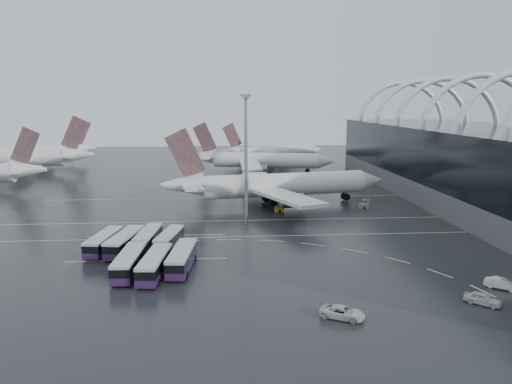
{
  "coord_description": "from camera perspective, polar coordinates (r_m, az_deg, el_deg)",
  "views": [
    {
      "loc": [
        -11.32,
        -100.17,
        27.09
      ],
      "look_at": [
        -2.8,
        10.11,
        7.0
      ],
      "focal_mm": 35.0,
      "sensor_mm": 36.0,
      "label": 1
    }
  ],
  "objects": [
    {
      "name": "bus_row_near_c",
      "position": [
        96.44,
        -12.25,
        -5.19
      ],
      "size": [
        4.18,
        13.06,
        3.16
      ],
      "rotation": [
        0.0,
        0.0,
        1.47
      ],
      "color": "#2F143F",
      "rests_on": "ground"
    },
    {
      "name": "lane_marking_mid",
      "position": [
        115.95,
        1.31,
        -3.22
      ],
      "size": [
        120.0,
        0.25,
        0.01
      ],
      "primitive_type": "cube",
      "color": "silver",
      "rests_on": "ground"
    },
    {
      "name": "bus_bay_line_north",
      "position": [
        104.54,
        -11.27,
        -4.93
      ],
      "size": [
        28.0,
        0.25,
        0.01
      ],
      "primitive_type": "cube",
      "color": "silver",
      "rests_on": "ground"
    },
    {
      "name": "lane_marking_near",
      "position": [
        102.47,
        2.09,
        -5.04
      ],
      "size": [
        120.0,
        0.25,
        0.01
      ],
      "primitive_type": "cube",
      "color": "silver",
      "rests_on": "ground"
    },
    {
      "name": "bus_row_far_c",
      "position": [
        83.23,
        -8.47,
        -7.49
      ],
      "size": [
        4.47,
        13.83,
        3.34
      ],
      "rotation": [
        0.0,
        0.0,
        1.47
      ],
      "color": "#2F143F",
      "rests_on": "ground"
    },
    {
      "name": "bus_row_far_a",
      "position": [
        82.86,
        -14.29,
        -7.78
      ],
      "size": [
        3.74,
        13.67,
        3.33
      ],
      "rotation": [
        0.0,
        0.0,
        1.52
      ],
      "color": "#2F143F",
      "rests_on": "ground"
    },
    {
      "name": "bus_row_near_a",
      "position": [
        96.04,
        -16.97,
        -5.46
      ],
      "size": [
        4.93,
        13.29,
        3.2
      ],
      "rotation": [
        0.0,
        0.0,
        1.41
      ],
      "color": "#2F143F",
      "rests_on": "ground"
    },
    {
      "name": "van_curve_b",
      "position": [
        75.52,
        24.48,
        -11.03
      ],
      "size": [
        4.86,
        4.62,
        1.63
      ],
      "primitive_type": "imported",
      "rotation": [
        0.0,
        0.0,
        0.84
      ],
      "color": "silver",
      "rests_on": "ground"
    },
    {
      "name": "terminal",
      "position": [
        141.34,
        26.69,
        2.61
      ],
      "size": [
        42.0,
        160.0,
        34.9
      ],
      "color": "#55575A",
      "rests_on": "ground"
    },
    {
      "name": "gse_cart_belly_c",
      "position": [
        124.71,
        2.69,
        -1.96
      ],
      "size": [
        2.34,
        1.38,
        1.28
      ],
      "primitive_type": "cube",
      "color": "#B09B17",
      "rests_on": "ground"
    },
    {
      "name": "gse_cart_belly_b",
      "position": [
        138.41,
        12.41,
        -1.01
      ],
      "size": [
        1.95,
        1.15,
        1.06
      ],
      "primitive_type": "cube",
      "color": "slate",
      "rests_on": "ground"
    },
    {
      "name": "airliner_gate_b",
      "position": [
        191.42,
        0.27,
        3.62
      ],
      "size": [
        55.42,
        49.04,
        19.37
      ],
      "rotation": [
        0.0,
        0.0,
        -0.22
      ],
      "color": "white",
      "rests_on": "ground"
    },
    {
      "name": "bus_row_near_b",
      "position": [
        94.67,
        -14.79,
        -5.53
      ],
      "size": [
        5.37,
        13.88,
        3.34
      ],
      "rotation": [
        0.0,
        0.0,
        1.39
      ],
      "color": "#2F143F",
      "rests_on": "ground"
    },
    {
      "name": "bus_bay_line_south",
      "position": [
        89.33,
        -12.47,
        -7.61
      ],
      "size": [
        28.0,
        0.25,
        0.01
      ],
      "primitive_type": "cube",
      "color": "silver",
      "rests_on": "ground"
    },
    {
      "name": "airliner_main",
      "position": [
        132.12,
        1.99,
        0.74
      ],
      "size": [
        60.96,
        52.75,
        20.7
      ],
      "rotation": [
        0.0,
        0.0,
        0.18
      ],
      "color": "white",
      "rests_on": "ground"
    },
    {
      "name": "van_curve_c",
      "position": [
        82.63,
        26.31,
        -9.37
      ],
      "size": [
        4.81,
        4.36,
        1.59
      ],
      "primitive_type": "imported",
      "rotation": [
        0.0,
        0.0,
        0.89
      ],
      "color": "silver",
      "rests_on": "ground"
    },
    {
      "name": "bus_row_near_d",
      "position": [
        95.47,
        -9.89,
        -5.33
      ],
      "size": [
        4.9,
        12.35,
        2.97
      ],
      "rotation": [
        0.0,
        0.0,
        1.38
      ],
      "color": "#2F143F",
      "rests_on": "ground"
    },
    {
      "name": "ground",
      "position": [
        104.39,
        1.97,
        -4.75
      ],
      "size": [
        420.0,
        420.0,
        0.0
      ],
      "primitive_type": "plane",
      "color": "black",
      "rests_on": "ground"
    },
    {
      "name": "bus_row_far_b",
      "position": [
        81.06,
        -11.5,
        -8.07
      ],
      "size": [
        4.38,
        13.81,
        3.34
      ],
      "rotation": [
        0.0,
        0.0,
        1.47
      ],
      "color": "#2F143F",
      "rests_on": "ground"
    },
    {
      "name": "van_curve_a",
      "position": [
        65.88,
        9.85,
        -13.4
      ],
      "size": [
        6.22,
        4.91,
        1.57
      ],
      "primitive_type": "imported",
      "rotation": [
        0.0,
        0.0,
        1.09
      ],
      "color": "silver",
      "rests_on": "ground"
    },
    {
      "name": "airliner_gate_c",
      "position": [
        226.56,
        1.74,
        4.57
      ],
      "size": [
        49.47,
        45.08,
        18.12
      ],
      "rotation": [
        0.0,
        0.0,
        0.34
      ],
      "color": "white",
      "rests_on": "ground"
    },
    {
      "name": "lane_marking_far",
      "position": [
        143.22,
        0.2,
        -0.61
      ],
      "size": [
        120.0,
        0.25,
        0.01
      ],
      "primitive_type": "cube",
      "color": "silver",
      "rests_on": "ground"
    },
    {
      "name": "jet_remote_far",
      "position": [
        237.57,
        -23.06,
        4.17
      ],
      "size": [
        43.57,
        35.59,
        19.91
      ],
      "rotation": [
        0.0,
        0.0,
        3.58
      ],
      "color": "white",
      "rests_on": "ground"
    },
    {
      "name": "jet_remote_mid",
      "position": [
        211.31,
        -24.46,
        3.55
      ],
      "size": [
        50.17,
        40.37,
        21.91
      ],
      "rotation": [
        0.0,
        0.0,
        3.18
      ],
      "color": "white",
      "rests_on": "ground"
    },
    {
      "name": "gse_cart_belly_d",
      "position": [
        131.16,
        12.2,
        -1.57
      ],
      "size": [
        2.37,
        1.4,
        1.29
      ],
      "primitive_type": "cube",
      "color": "slate",
      "rests_on": "ground"
    },
    {
      "name": "floodlight_mast",
      "position": [
        109.25,
        -1.16,
        5.53
      ],
      "size": [
        2.2,
        2.2,
        28.64
      ],
      "color": "gray",
      "rests_on": "ground"
    }
  ]
}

